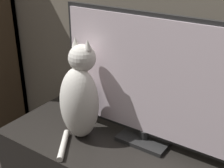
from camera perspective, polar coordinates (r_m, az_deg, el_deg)
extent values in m
cube|color=black|center=(1.54, 5.90, -10.06)|extent=(0.25, 0.15, 0.02)
cylinder|color=black|center=(1.52, 5.95, -9.12)|extent=(0.04, 0.04, 0.04)
cube|color=black|center=(1.39, 6.63, 1.14)|extent=(0.88, 0.02, 0.58)
cube|color=silver|center=(1.38, 6.36, 0.94)|extent=(0.84, 0.01, 0.54)
ellipsoid|color=silver|center=(1.49, -5.99, -3.49)|extent=(0.20, 0.18, 0.36)
ellipsoid|color=black|center=(1.54, -4.45, -3.18)|extent=(0.11, 0.06, 0.20)
sphere|color=silver|center=(1.43, -5.49, 4.74)|extent=(0.13, 0.13, 0.13)
cone|color=silver|center=(1.43, -6.71, 7.68)|extent=(0.04, 0.04, 0.04)
cone|color=silver|center=(1.38, -4.48, 7.22)|extent=(0.04, 0.04, 0.04)
cylinder|color=silver|center=(1.50, -8.87, -10.95)|extent=(0.14, 0.20, 0.03)
cube|color=#3D2D1E|center=(2.07, -19.67, 5.75)|extent=(0.03, 0.28, 1.55)
cube|color=#AD662D|center=(2.41, -19.82, -9.18)|extent=(0.03, 0.17, 0.16)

